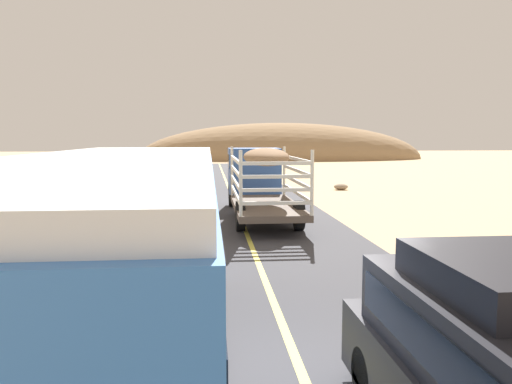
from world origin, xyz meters
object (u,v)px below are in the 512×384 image
object	(u,v)px
bus	(116,271)
car_far	(257,180)
suv_near	(500,372)
boulder_near_shoulder	(341,187)
livestock_truck	(258,174)

from	to	relation	value
bus	car_far	world-z (taller)	bus
suv_near	bus	size ratio (longest dim) A/B	0.46
bus	boulder_near_shoulder	world-z (taller)	bus
boulder_near_shoulder	livestock_truck	bearing A→B (deg)	-123.56
bus	car_far	distance (m)	26.57
livestock_truck	bus	size ratio (longest dim) A/B	0.97
suv_near	bus	world-z (taller)	bus
car_far	boulder_near_shoulder	xyz separation A→B (m)	(5.54, -0.05, -0.49)
car_far	boulder_near_shoulder	world-z (taller)	car_far
suv_near	boulder_near_shoulder	bearing A→B (deg)	78.27
bus	boulder_near_shoulder	distance (m)	27.99
boulder_near_shoulder	car_far	bearing A→B (deg)	179.51
car_far	boulder_near_shoulder	size ratio (longest dim) A/B	4.75
bus	car_far	xyz separation A→B (m)	(4.33, 26.19, -1.05)
livestock_truck	suv_near	bearing A→B (deg)	-88.07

